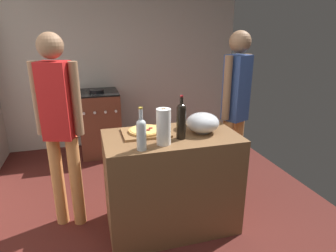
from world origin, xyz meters
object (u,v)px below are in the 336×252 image
mixing_bowl (203,123)px  person_in_stripes (59,121)px  paper_towel_roll (164,127)px  person_in_red (235,106)px  wine_bottle_green (141,133)px  pizza (146,130)px  stove (100,123)px  wine_bottle_dark (181,120)px

mixing_bowl → person_in_stripes: person_in_stripes is taller
paper_towel_roll → person_in_red: (0.90, 0.51, -0.03)m
person_in_stripes → wine_bottle_green: bearing=-41.3°
person_in_red → wine_bottle_green: bearing=-152.0°
mixing_bowl → person_in_stripes: 1.23m
pizza → stove: bearing=99.8°
paper_towel_roll → person_in_stripes: (-0.79, 0.47, -0.02)m
pizza → wine_bottle_green: wine_bottle_green is taller
wine_bottle_green → person_in_red: person_in_red is taller
mixing_bowl → wine_bottle_dark: bearing=-158.4°
wine_bottle_green → person_in_red: (1.09, 0.58, -0.02)m
pizza → stove: stove is taller
paper_towel_roll → wine_bottle_dark: wine_bottle_dark is taller
paper_towel_roll → person_in_red: 1.03m
pizza → mixing_bowl: (0.49, -0.10, 0.06)m
person_in_stripes → wine_bottle_dark: bearing=-22.0°
pizza → stove: 1.90m
stove → person_in_red: person_in_red is taller
paper_towel_roll → person_in_stripes: bearing=149.5°
wine_bottle_dark → person_in_stripes: (-0.96, 0.39, -0.04)m
mixing_bowl → wine_bottle_green: (-0.59, -0.23, 0.05)m
stove → paper_towel_roll: bearing=-79.2°
mixing_bowl → person_in_red: 0.61m
wine_bottle_dark → person_in_red: size_ratio=0.21×
paper_towel_roll → pizza: bearing=107.8°
paper_towel_roll → stove: paper_towel_roll is taller
wine_bottle_dark → stove: bearing=105.8°
person_in_stripes → person_in_red: (1.69, 0.05, -0.00)m
mixing_bowl → pizza: bearing=168.0°
paper_towel_roll → person_in_red: person_in_red is taller
pizza → person_in_stripes: bearing=164.6°
mixing_bowl → stove: bearing=112.5°
stove → wine_bottle_dark: bearing=-74.2°
paper_towel_roll → wine_bottle_green: wine_bottle_green is taller
mixing_bowl → paper_towel_roll: (-0.40, -0.17, 0.05)m
pizza → wine_bottle_dark: (0.26, -0.19, 0.13)m
wine_bottle_dark → person_in_stripes: size_ratio=0.21×
wine_bottle_green → stove: size_ratio=0.34×
paper_towel_roll → mixing_bowl: bearing=23.1°
stove → wine_bottle_green: bearing=-84.4°
wine_bottle_dark → wine_bottle_green: 0.39m
person_in_red → pizza: bearing=-166.3°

